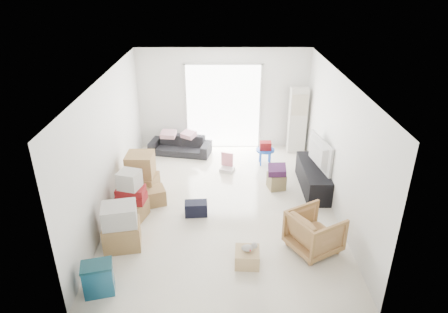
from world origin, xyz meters
The scene contains 21 objects.
room_shell centered at (0.00, 0.00, 1.35)m, with size 4.98×6.48×3.18m.
sliding_door centered at (0.00, 2.98, 1.24)m, with size 2.10×0.04×2.33m.
ac_tower centered at (1.95, 2.65, 0.88)m, with size 0.45×0.30×1.75m, color beige.
tv_console centered at (2.00, 0.62, 0.27)m, with size 0.49×1.64×0.55m, color black.
television centered at (2.00, 0.62, 0.62)m, with size 1.14×0.66×0.15m, color black.
sofa centered at (-1.15, 2.50, 0.32)m, with size 1.61×0.47×0.63m, color black.
pillow_left centered at (-1.44, 2.49, 0.69)m, with size 0.36×0.28×0.11m, color #C08C9C.
pillow_right centered at (-0.91, 2.47, 0.69)m, with size 0.36×0.29×0.12m, color #C08C9C.
armchair centered at (1.58, -1.52, 0.40)m, with size 0.79×0.74×0.81m, color #B27E4F.
storage_bins centered at (-1.90, -2.55, 0.27)m, with size 0.52×0.42×0.53m.
box_stack_a centered at (-1.80, -1.43, 0.40)m, with size 0.72×0.63×0.85m.
box_stack_b centered at (-1.80, -0.51, 0.44)m, with size 0.62×0.62×1.02m.
box_stack_c centered at (-1.77, 0.39, 0.47)m, with size 0.73×0.64×0.97m.
loose_box centered at (-1.44, 0.02, 0.17)m, with size 0.42×0.42×0.35m, color #A27C49.
duffel_bag centered at (-0.55, -0.43, 0.14)m, with size 0.45×0.27×0.29m, color black.
ottoman centered at (1.19, 0.64, 0.18)m, with size 0.36×0.36×0.36m, color #918154.
blanket centered at (1.19, 0.64, 0.43)m, with size 0.39×0.39×0.14m, color #3E1A42.
kids_table centered at (1.05, 1.87, 0.43)m, with size 0.47×0.47×0.60m.
toy_walker centered at (0.09, 1.53, 0.12)m, with size 0.40×0.38×0.43m.
wood_crate centered at (0.39, -1.91, 0.14)m, with size 0.41×0.41×0.27m, color tan.
plush_bunny centered at (0.42, -1.90, 0.33)m, with size 0.27×0.15×0.14m.
Camera 1 is at (-0.01, -7.20, 4.53)m, focal length 32.00 mm.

